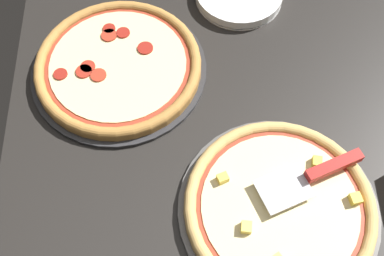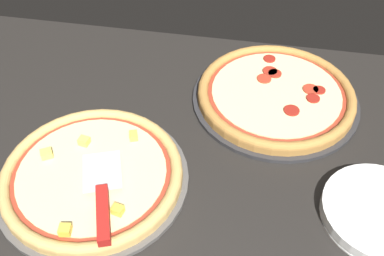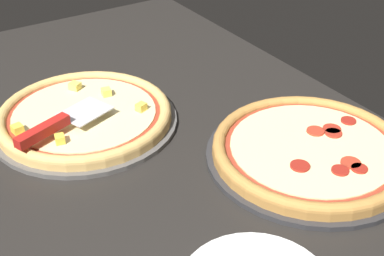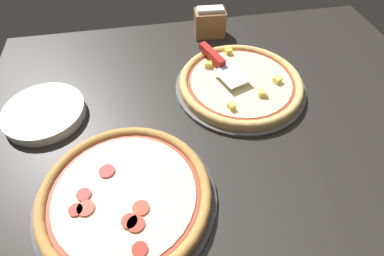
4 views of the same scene
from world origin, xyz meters
TOP-DOWN VIEW (x-y plane):
  - ground_plane at (0.00, 0.00)cm, footprint 134.89×96.32cm
  - pizza_pan_front at (-7.50, -7.00)cm, footprint 38.83×38.83cm
  - pizza_front at (-7.50, -7.00)cm, footprint 36.50×36.50cm
  - pizza_pan_back at (27.62, 24.13)cm, footprint 39.87×39.87cm
  - pizza_back at (27.63, 24.15)cm, footprint 37.48×37.48cm
  - serving_spatula at (-2.04, -15.38)cm, footprint 11.86×21.77cm

SIDE VIEW (x-z plane):
  - ground_plane at x=0.00cm, z-range -3.60..0.00cm
  - pizza_pan_front at x=-7.50cm, z-range 0.00..1.00cm
  - pizza_pan_back at x=27.62cm, z-range 0.00..1.00cm
  - pizza_front at x=-7.50cm, z-range 0.51..4.01cm
  - pizza_back at x=27.63cm, z-range 0.93..3.76cm
  - serving_spatula at x=-2.04cm, z-range 4.28..6.28cm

